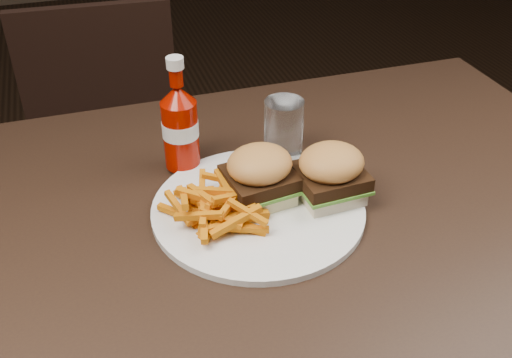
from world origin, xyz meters
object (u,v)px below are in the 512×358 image
object	(u,v)px
plate	(258,209)
tumbler	(284,129)
dining_table	(253,231)
chair_far	(108,128)
ketchup_bottle	(181,134)

from	to	relation	value
plate	tumbler	bearing A→B (deg)	55.98
plate	dining_table	bearing A→B (deg)	-128.00
chair_far	ketchup_bottle	bearing A→B (deg)	99.18
chair_far	tumbler	xyz separation A→B (m)	(0.24, -0.76, 0.38)
dining_table	plate	distance (m)	0.03
dining_table	plate	size ratio (longest dim) A/B	3.95
chair_far	tumbler	distance (m)	0.88
plate	ketchup_bottle	world-z (taller)	ketchup_bottle
chair_far	tumbler	size ratio (longest dim) A/B	3.94
chair_far	plate	size ratio (longest dim) A/B	1.26
dining_table	ketchup_bottle	world-z (taller)	ketchup_bottle
plate	ketchup_bottle	size ratio (longest dim) A/B	2.77
ketchup_bottle	tumbler	world-z (taller)	ketchup_bottle
chair_far	plate	bearing A→B (deg)	103.10
ketchup_bottle	plate	bearing A→B (deg)	-62.02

